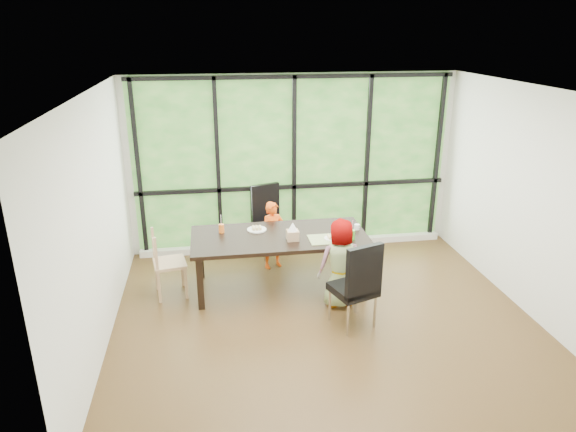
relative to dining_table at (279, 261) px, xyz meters
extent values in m
plane|color=black|center=(0.42, -0.87, -0.38)|extent=(5.00, 5.00, 0.00)
plane|color=silver|center=(0.42, 1.38, 0.98)|extent=(5.00, 0.00, 5.00)
cube|color=#24531E|center=(0.42, 1.36, 0.98)|extent=(4.80, 0.02, 2.65)
cube|color=silver|center=(0.42, 1.28, -0.33)|extent=(4.80, 0.12, 0.10)
cube|color=black|center=(0.00, 0.00, 0.00)|extent=(2.34, 1.15, 0.75)
cube|color=black|center=(0.02, 1.07, 0.17)|extent=(0.58, 0.58, 1.08)
cube|color=black|center=(0.71, -1.07, 0.17)|extent=(0.59, 0.59, 1.08)
cube|color=#A47E60|center=(-1.43, 0.01, 0.08)|extent=(0.47, 0.48, 0.90)
imported|color=#E84E0D|center=(0.00, 0.64, 0.12)|extent=(0.43, 0.36, 1.00)
imported|color=slate|center=(0.68, -0.60, 0.20)|extent=(0.57, 0.38, 1.14)
cube|color=tan|center=(0.60, -0.23, 0.38)|extent=(0.48, 0.35, 0.01)
cylinder|color=white|center=(-0.27, 0.23, 0.38)|extent=(0.26, 0.26, 0.02)
cylinder|color=white|center=(0.66, -0.23, 0.38)|extent=(0.22, 0.22, 0.01)
cylinder|color=orange|center=(-0.75, 0.21, 0.43)|extent=(0.07, 0.07, 0.12)
cylinder|color=#51AF30|center=(0.90, -0.28, 0.44)|extent=(0.08, 0.08, 0.13)
cylinder|color=white|center=(1.06, 0.04, 0.41)|extent=(0.07, 0.07, 0.07)
cube|color=tan|center=(0.15, -0.18, 0.44)|extent=(0.15, 0.15, 0.13)
cylinder|color=white|center=(-0.75, 0.21, 0.53)|extent=(0.01, 0.04, 0.20)
cylinder|color=pink|center=(0.90, -0.28, 0.54)|extent=(0.01, 0.04, 0.20)
cone|color=white|center=(0.15, -0.18, 0.56)|extent=(0.12, 0.12, 0.11)
camera|label=1|loc=(-0.86, -6.23, 2.96)|focal=32.30mm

